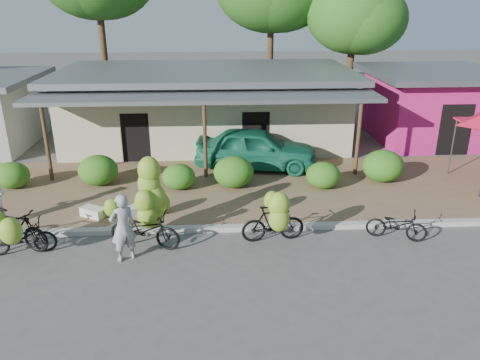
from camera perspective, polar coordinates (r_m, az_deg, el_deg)
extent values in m
plane|color=#4F4D4A|center=(11.94, -4.53, -10.68)|extent=(100.00, 100.00, 0.00)
cube|color=olive|center=(16.37, -4.20, -1.18)|extent=(60.00, 6.00, 0.12)
cube|color=#A8A399|center=(13.64, -4.38, -5.95)|extent=(60.00, 0.25, 0.15)
cube|color=#B8B28B|center=(21.66, -4.08, 8.58)|extent=(12.00, 6.00, 3.10)
cube|color=slate|center=(21.35, -4.20, 12.97)|extent=(13.00, 7.00, 0.25)
cube|color=black|center=(18.91, -4.15, 5.28)|extent=(1.40, 0.12, 2.20)
cube|color=slate|center=(17.47, -4.36, 10.01)|extent=(13.00, 2.00, 0.15)
cylinder|color=#4E371F|center=(17.97, -22.46, 3.90)|extent=(0.14, 0.14, 2.85)
cylinder|color=#4E371F|center=(16.95, -4.27, 4.51)|extent=(0.14, 0.14, 2.85)
cylinder|color=#4E371F|center=(17.73, 14.19, 4.67)|extent=(0.14, 0.14, 2.85)
cube|color=#CB1F5B|center=(23.91, 22.24, 8.16)|extent=(5.00, 5.00, 3.00)
cube|color=slate|center=(23.64, 22.80, 11.98)|extent=(6.00, 6.00, 0.25)
cube|color=black|center=(21.87, 24.69, 5.59)|extent=(1.40, 0.12, 2.20)
cylinder|color=#4E371F|center=(26.88, -16.35, 15.57)|extent=(0.36, 0.36, 7.98)
cylinder|color=#4E371F|center=(26.94, 3.70, 15.64)|extent=(0.36, 0.36, 7.31)
cylinder|color=#4E371F|center=(25.86, 13.26, 13.25)|extent=(0.36, 0.36, 5.83)
ellipsoid|color=#1C4F13|center=(25.64, 13.78, 18.98)|extent=(4.83, 4.83, 3.86)
ellipsoid|color=#1C4F13|center=(25.79, 12.51, 19.76)|extent=(4.10, 4.10, 3.28)
ellipsoid|color=#1F6316|center=(18.01, -26.03, 0.53)|extent=(1.18, 1.06, 0.92)
ellipsoid|color=#1F6316|center=(17.17, -16.91, 1.14)|extent=(1.38, 1.24, 1.08)
ellipsoid|color=#1F6316|center=(16.23, -7.49, 0.40)|extent=(1.14, 1.03, 0.89)
ellipsoid|color=#1F6316|center=(16.24, -0.78, 0.99)|extent=(1.40, 1.26, 1.09)
ellipsoid|color=#1F6316|center=(16.42, 10.11, 0.58)|extent=(1.19, 1.07, 0.93)
ellipsoid|color=#1F6316|center=(17.51, 17.04, 1.65)|extent=(1.47, 1.32, 1.15)
cylinder|color=#59595E|center=(19.00, 24.45, 3.68)|extent=(0.05, 0.05, 2.10)
imported|color=black|center=(13.58, -25.17, -6.37)|extent=(1.86, 0.85, 0.94)
ellipsoid|color=#6FA729|center=(12.80, -26.18, -5.62)|extent=(0.57, 0.48, 0.71)
imported|color=black|center=(13.80, -25.66, -5.48)|extent=(2.02, 1.15, 1.17)
imported|color=black|center=(12.85, -11.53, -5.93)|extent=(2.09, 1.21, 1.04)
ellipsoid|color=#6FA729|center=(13.22, -10.85, -3.97)|extent=(0.71, 0.60, 0.89)
ellipsoid|color=#6FA729|center=(13.01, -10.57, -2.31)|extent=(0.75, 0.64, 0.94)
ellipsoid|color=#6FA729|center=(12.87, -11.03, -0.49)|extent=(0.62, 0.52, 0.77)
ellipsoid|color=#6FA729|center=(12.72, -11.03, 1.19)|extent=(0.61, 0.52, 0.76)
ellipsoid|color=#6FA729|center=(12.89, -11.27, -4.40)|extent=(0.55, 0.47, 0.68)
ellipsoid|color=#6FA729|center=(12.72, -11.57, -2.60)|extent=(0.53, 0.45, 0.67)
imported|color=black|center=(12.94, 4.05, -5.29)|extent=(1.80, 0.68, 1.06)
ellipsoid|color=#6FA729|center=(12.18, 4.78, -4.78)|extent=(0.55, 0.47, 0.69)
ellipsoid|color=#6FA729|center=(12.06, 4.78, -3.05)|extent=(0.56, 0.48, 0.70)
imported|color=black|center=(13.75, 18.54, -5.21)|extent=(1.73, 1.10, 0.86)
ellipsoid|color=#6FA729|center=(14.58, -15.36, -3.31)|extent=(0.48, 0.41, 0.61)
ellipsoid|color=#6FA729|center=(14.46, -9.61, -2.84)|extent=(0.55, 0.47, 0.69)
ellipsoid|color=#6FA729|center=(14.54, 3.92, -2.54)|extent=(0.52, 0.44, 0.64)
cube|color=white|center=(14.60, -12.95, -3.71)|extent=(0.93, 0.78, 0.30)
cube|color=white|center=(14.88, -17.46, -3.74)|extent=(0.84, 0.71, 0.28)
imported|color=#959595|center=(12.20, -14.08, -5.66)|extent=(0.79, 0.71, 1.82)
imported|color=#176A4C|center=(18.03, 1.98, 3.88)|extent=(4.85, 2.49, 1.58)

